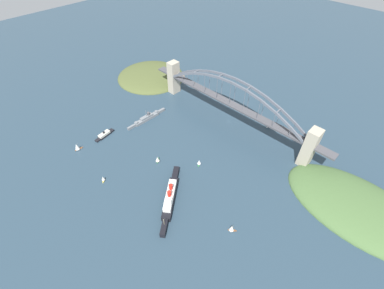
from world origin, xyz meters
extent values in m
plane|color=#283D4C|center=(0.00, 0.00, 0.00)|extent=(1400.00, 1400.00, 0.00)
cube|color=#ADA38E|center=(-117.95, 0.00, 26.73)|extent=(13.28, 16.38, 53.46)
cube|color=#ADA38E|center=(117.95, 0.00, 26.73)|extent=(13.28, 16.38, 53.46)
cube|color=#47474C|center=(0.00, 0.00, 31.99)|extent=(222.63, 12.36, 2.40)
cube|color=#47474C|center=(-136.60, 0.00, 31.99)|extent=(24.00, 12.36, 2.40)
cube|color=#47474C|center=(136.60, 0.00, 31.99)|extent=(24.00, 12.36, 2.40)
cube|color=slate|center=(-103.17, -5.56, 38.56)|extent=(24.52, 1.80, 15.92)
cube|color=slate|center=(-80.24, -5.56, 50.25)|extent=(24.23, 1.80, 13.15)
cube|color=slate|center=(-57.32, -5.56, 59.02)|extent=(23.90, 1.80, 10.35)
cube|color=slate|center=(-34.39, -5.56, 64.86)|extent=(23.53, 1.80, 7.53)
cube|color=slate|center=(-11.46, -5.56, 67.78)|extent=(23.13, 1.80, 4.65)
cube|color=slate|center=(11.46, -5.56, 67.78)|extent=(23.13, 1.80, 4.65)
cube|color=slate|center=(34.39, -5.56, 64.86)|extent=(23.53, 1.80, 7.53)
cube|color=slate|center=(57.32, -5.56, 59.02)|extent=(23.90, 1.80, 10.35)
cube|color=slate|center=(80.24, -5.56, 50.25)|extent=(24.23, 1.80, 13.15)
cube|color=slate|center=(103.17, -5.56, 38.56)|extent=(24.52, 1.80, 15.92)
cube|color=slate|center=(-103.17, 5.56, 38.56)|extent=(24.52, 1.80, 15.92)
cube|color=slate|center=(-80.24, 5.56, 50.25)|extent=(24.23, 1.80, 13.15)
cube|color=slate|center=(-57.32, 5.56, 59.02)|extent=(23.90, 1.80, 10.35)
cube|color=slate|center=(-34.39, 5.56, 64.86)|extent=(23.53, 1.80, 7.53)
cube|color=slate|center=(-11.46, 5.56, 67.78)|extent=(23.13, 1.80, 4.65)
cube|color=slate|center=(11.46, 5.56, 67.78)|extent=(23.13, 1.80, 4.65)
cube|color=slate|center=(34.39, 5.56, 64.86)|extent=(23.53, 1.80, 7.53)
cube|color=slate|center=(57.32, 5.56, 59.02)|extent=(23.90, 1.80, 10.35)
cube|color=slate|center=(80.24, 5.56, 50.25)|extent=(24.23, 1.80, 13.15)
cube|color=slate|center=(103.17, 5.56, 38.56)|extent=(24.52, 1.80, 15.92)
cube|color=slate|center=(-114.63, 0.00, 31.99)|extent=(1.40, 11.13, 1.40)
cube|color=slate|center=(-68.78, 0.00, 55.36)|extent=(1.40, 11.13, 1.40)
cube|color=slate|center=(-22.93, 0.00, 67.05)|extent=(1.40, 11.13, 1.40)
cube|color=slate|center=(22.93, 0.00, 67.05)|extent=(1.40, 11.13, 1.40)
cube|color=slate|center=(68.78, 0.00, 55.36)|extent=(1.40, 11.13, 1.40)
cube|color=slate|center=(114.63, 0.00, 31.99)|extent=(1.40, 11.13, 1.40)
cylinder|color=slate|center=(-91.71, -5.56, 39.16)|extent=(0.56, 0.56, 11.95)
cylinder|color=slate|center=(-91.71, 5.56, 39.16)|extent=(0.56, 0.56, 11.95)
cylinder|color=slate|center=(-68.78, -5.56, 44.28)|extent=(0.56, 0.56, 22.17)
cylinder|color=slate|center=(-68.78, 5.56, 44.28)|extent=(0.56, 0.56, 22.17)
cylinder|color=slate|center=(-45.85, -5.56, 47.93)|extent=(0.56, 0.56, 29.48)
cylinder|color=slate|center=(-45.85, 5.56, 47.93)|extent=(0.56, 0.56, 29.48)
cylinder|color=slate|center=(-22.93, -5.56, 50.12)|extent=(0.56, 0.56, 33.86)
cylinder|color=slate|center=(-22.93, 5.56, 50.12)|extent=(0.56, 0.56, 33.86)
cylinder|color=slate|center=(0.00, -5.56, 50.85)|extent=(0.56, 0.56, 35.32)
cylinder|color=slate|center=(0.00, 5.56, 50.85)|extent=(0.56, 0.56, 35.32)
cylinder|color=slate|center=(22.93, -5.56, 50.12)|extent=(0.56, 0.56, 33.86)
cylinder|color=slate|center=(22.93, 5.56, 50.12)|extent=(0.56, 0.56, 33.86)
cylinder|color=slate|center=(45.85, -5.56, 47.93)|extent=(0.56, 0.56, 29.48)
cylinder|color=slate|center=(45.85, 5.56, 47.93)|extent=(0.56, 0.56, 29.48)
cylinder|color=slate|center=(68.78, -5.56, 44.28)|extent=(0.56, 0.56, 22.17)
cylinder|color=slate|center=(68.78, 5.56, 44.28)|extent=(0.56, 0.56, 22.17)
cylinder|color=slate|center=(91.71, -5.56, 39.16)|extent=(0.56, 0.56, 11.95)
cylinder|color=slate|center=(91.71, 5.56, 39.16)|extent=(0.56, 0.56, 11.95)
ellipsoid|color=#476638|center=(-193.02, 20.97, 0.00)|extent=(159.58, 90.86, 23.85)
ellipsoid|color=#4C562D|center=(184.86, -3.45, 0.00)|extent=(123.06, 120.04, 20.88)
ellipsoid|color=#756B5B|center=(157.17, -36.46, 0.00)|extent=(43.07, 36.01, 11.48)
cube|color=black|center=(-38.51, 153.68, 3.32)|extent=(39.71, 48.15, 6.63)
cube|color=black|center=(-59.81, 181.87, 3.32)|extent=(14.92, 17.32, 6.63)
cube|color=black|center=(-17.22, 125.49, 3.32)|extent=(15.78, 17.97, 6.63)
cube|color=white|center=(-38.51, 153.68, 9.37)|extent=(30.56, 36.70, 5.47)
cube|color=white|center=(-45.10, 162.40, 13.71)|extent=(11.10, 11.38, 3.20)
cylinder|color=red|center=(-39.71, 155.26, 15.31)|extent=(4.38, 4.38, 6.41)
cylinder|color=red|center=(-34.32, 148.13, 15.31)|extent=(4.38, 4.38, 6.41)
cylinder|color=tan|center=(-58.48, 180.10, 11.63)|extent=(0.50, 0.50, 10.00)
cube|color=slate|center=(91.59, 81.81, 2.01)|extent=(7.82, 41.10, 4.02)
cube|color=slate|center=(92.11, 109.12, 2.01)|extent=(3.43, 13.72, 4.02)
cube|color=slate|center=(91.06, 54.50, 2.01)|extent=(4.06, 13.73, 4.02)
cube|color=slate|center=(91.59, 81.81, 5.53)|extent=(6.02, 20.59, 3.03)
cylinder|color=slate|center=(91.95, 100.59, 5.12)|extent=(4.92, 4.92, 2.20)
cylinder|color=slate|center=(91.22, 63.04, 5.12)|extent=(4.92, 4.92, 2.20)
cylinder|color=slate|center=(91.59, 81.81, 12.04)|extent=(0.60, 0.60, 10.00)
cylinder|color=#4C4C51|center=(91.51, 77.71, 9.24)|extent=(3.87, 3.87, 4.40)
cube|color=black|center=(105.90, 145.68, 1.14)|extent=(10.03, 19.32, 2.27)
cube|color=black|center=(104.06, 157.82, 1.14)|extent=(6.01, 6.84, 2.27)
cube|color=black|center=(107.74, 133.54, 1.14)|extent=(7.03, 7.00, 2.27)
cube|color=beige|center=(105.90, 145.68, 3.78)|extent=(8.71, 17.63, 3.01)
cylinder|color=black|center=(105.90, 145.68, 6.48)|extent=(2.94, 2.94, 2.40)
cylinder|color=#B7B7B2|center=(-49.21, -29.58, 0.45)|extent=(3.91, 5.81, 0.90)
cylinder|color=#B7B7B2|center=(-46.32, -31.26, 0.45)|extent=(3.91, 5.81, 0.90)
cylinder|color=maroon|center=(-49.21, -29.58, 1.60)|extent=(0.14, 0.14, 1.40)
cylinder|color=maroon|center=(-46.32, -31.26, 1.60)|extent=(0.14, 0.14, 1.40)
ellipsoid|color=silver|center=(-47.77, -30.42, 2.95)|extent=(5.28, 7.78, 1.30)
cylinder|color=maroon|center=(-45.89, -27.21, 2.95)|extent=(1.47, 1.31, 1.23)
cube|color=silver|center=(-47.25, -29.53, 3.50)|extent=(10.88, 7.32, 0.20)
cube|color=silver|center=(-49.60, -33.56, 3.08)|extent=(4.36, 3.17, 0.12)
cube|color=maroon|center=(-49.60, -33.56, 4.35)|extent=(0.66, 1.01, 1.50)
cube|color=#2D6B3D|center=(-25.63, 93.38, 0.38)|extent=(4.83, 5.79, 0.77)
cube|color=#2D6B3D|center=(-27.43, 96.39, 0.38)|extent=(1.86, 2.08, 0.77)
cube|color=#2D6B3D|center=(-23.83, 90.37, 0.38)|extent=(2.05, 2.19, 0.77)
cylinder|color=tan|center=(-25.85, 93.76, 4.32)|extent=(0.16, 0.16, 7.10)
cone|color=white|center=(-25.07, 92.44, 3.96)|extent=(6.62, 6.62, 5.68)
cube|color=gold|center=(38.20, 190.42, 0.53)|extent=(4.25, 4.25, 1.06)
cube|color=gold|center=(36.20, 192.42, 0.53)|extent=(1.56, 1.56, 1.06)
cube|color=gold|center=(40.20, 188.41, 0.53)|extent=(1.67, 1.67, 1.06)
cylinder|color=tan|center=(37.95, 190.67, 4.55)|extent=(0.16, 0.16, 6.99)
cone|color=white|center=(38.83, 189.79, 4.20)|extent=(5.51, 5.51, 5.59)
cube|color=#2D6B3D|center=(16.22, 124.67, 0.54)|extent=(5.14, 5.94, 1.09)
cube|color=#2D6B3D|center=(18.45, 121.58, 0.54)|extent=(1.92, 2.13, 1.09)
cube|color=#2D6B3D|center=(13.99, 127.77, 0.54)|extent=(2.09, 2.25, 1.09)
cylinder|color=tan|center=(16.50, 124.29, 4.98)|extent=(0.16, 0.16, 7.78)
cone|color=silver|center=(15.52, 125.64, 4.59)|extent=(7.32, 7.32, 6.22)
cube|color=brown|center=(-110.12, 134.88, 0.36)|extent=(5.57, 4.89, 0.71)
cube|color=brown|center=(-112.99, 132.76, 0.36)|extent=(2.00, 1.83, 0.71)
cube|color=brown|center=(-107.26, 136.99, 0.36)|extent=(2.12, 1.98, 0.71)
cylinder|color=tan|center=(-110.48, 134.61, 5.60)|extent=(0.16, 0.16, 9.78)
cone|color=white|center=(-109.23, 135.54, 5.11)|extent=(6.85, 6.85, 7.82)
cube|color=brown|center=(108.00, 183.81, 0.35)|extent=(3.55, 6.68, 0.70)
cube|color=brown|center=(107.62, 179.53, 0.35)|extent=(1.53, 2.26, 0.70)
cube|color=brown|center=(108.38, 188.08, 0.35)|extent=(1.80, 2.28, 0.70)
cylinder|color=tan|center=(107.95, 183.27, 5.98)|extent=(0.16, 0.16, 10.55)
cone|color=white|center=(108.12, 185.14, 5.45)|extent=(6.40, 6.40, 8.44)
camera|label=1|loc=(-168.80, 254.59, 245.06)|focal=24.29mm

